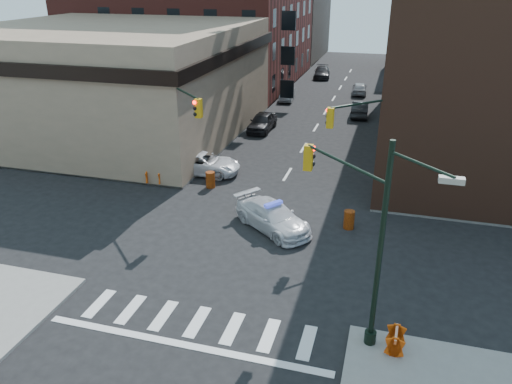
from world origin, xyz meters
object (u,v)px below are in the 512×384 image
Objects in this scene: barrel_bank at (210,180)px; barrel_road at (349,220)px; pickup at (203,163)px; parked_car_wnear at (262,122)px; pedestrian_a at (171,167)px; pedestrian_b at (102,164)px; barricade_nw_a at (154,177)px; barricade_se_a at (395,340)px; parked_car_enear at (360,109)px; police_car at (273,217)px; parked_car_wfar at (287,95)px.

barrel_road is at bearing -19.48° from barrel_bank.
parked_car_wnear is at bearing -7.14° from pickup.
pedestrian_a is 4.88m from pedestrian_b.
barricade_nw_a is (-2.27, -2.93, -0.15)m from pickup.
barricade_se_a is at bearing -23.68° from pedestrian_b.
barrel_bank is 1.00× the size of barricade_se_a.
parked_car_enear is 24.32m from barricade_nw_a.
pedestrian_b is at bearing 109.97° from police_car.
barricade_nw_a is (4.08, -0.30, -0.38)m from pedestrian_b.
pedestrian_a is at bearing 18.90° from pedestrian_b.
parked_car_wfar is 9.44m from parked_car_enear.
pedestrian_a is (-8.32, 5.04, 0.19)m from police_car.
police_car is at bearing -84.08° from parked_car_wfar.
police_car reaches higher than barricade_se_a.
barrel_bank is (-9.37, 3.32, 0.01)m from barrel_road.
pedestrian_a is at bearing 137.50° from pickup.
pedestrian_a reaches higher than parked_car_wnear.
barrel_road is 0.98× the size of barricade_se_a.
barrel_bank is at bearing 87.21° from police_car.
pedestrian_b reaches higher than parked_car_wfar.
pickup is at bearing 44.45° from barricade_nw_a.
parked_car_enear reaches higher than parked_car_wfar.
pickup reaches higher than barrel_road.
parked_car_wfar is at bearing 20.99° from barricade_se_a.
barrel_road is at bearing -35.84° from police_car.
police_car is at bearing 81.28° from parked_car_enear.
barricade_nw_a is (-11.53, -21.42, -0.15)m from parked_car_enear.
pickup is 20.67m from parked_car_enear.
barricade_nw_a is at bearing 55.19° from barricade_se_a.
pedestrian_a is 20.12m from barricade_se_a.
police_car is 4.87× the size of barrel_road.
pedestrian_b is at bearing 111.95° from pickup.
pedestrian_a is 1.48× the size of barrel_road.
pickup is at bearing 57.14° from pedestrian_a.
barricade_se_a is (13.51, -15.06, -0.19)m from pickup.
parked_car_wfar is 40.07m from barricade_se_a.
police_car is 1.13× the size of parked_car_enear.
pickup reaches higher than parked_car_wfar.
pedestrian_a is 0.95× the size of pedestrian_b.
pickup reaches higher than barricade_nw_a.
barrel_road is (1.54, -24.06, -0.22)m from parked_car_enear.
pedestrian_a is (-2.53, -24.73, 0.28)m from parked_car_wfar.
parked_car_wnear is 4.34× the size of barrel_bank.
parked_car_wnear is at bearing -93.49° from parked_car_wfar.
pickup is 4.97× the size of barrel_bank.
parked_car_wnear is 13.25m from pedestrian_a.
police_car is 3.11× the size of pedestrian_b.
police_car is at bearing -9.18° from pedestrian_b.
parked_car_enear is at bearing 53.96° from barricade_nw_a.
pedestrian_a is (-1.56, -1.74, 0.19)m from pickup.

